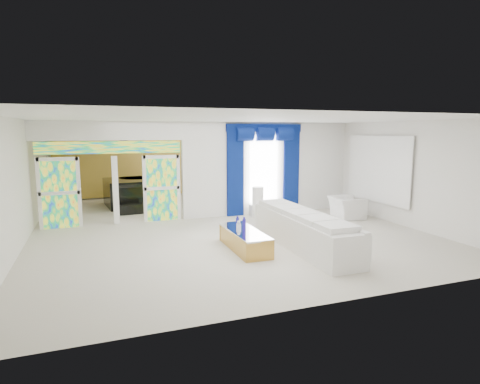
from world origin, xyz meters
name	(u,v)px	position (x,y,z in m)	size (l,w,h in m)	color
floor	(217,224)	(0.00, 0.00, 0.00)	(12.00, 12.00, 0.00)	#B7AF9E
dividing_wall	(269,168)	(2.15, 1.00, 1.50)	(5.70, 0.18, 3.00)	white
dividing_header	(110,131)	(-2.85, 1.00, 2.73)	(4.30, 0.18, 0.55)	white
stained_panel_left	(60,193)	(-4.28, 1.00, 1.00)	(0.95, 0.04, 2.00)	#994C3F
stained_panel_right	(162,188)	(-1.42, 1.00, 1.00)	(0.95, 0.04, 2.00)	#994C3F
stained_transom	(111,147)	(-2.85, 1.00, 2.25)	(4.00, 0.05, 0.35)	#994C3F
window_pane	(264,170)	(1.90, 0.90, 1.45)	(1.00, 0.02, 2.30)	white
blue_drape_left	(235,173)	(0.90, 0.87, 1.40)	(0.55, 0.10, 2.80)	#030943
blue_drape_right	(291,171)	(2.90, 0.87, 1.40)	(0.55, 0.10, 2.80)	#030943
blue_pelmet	(264,128)	(1.90, 0.87, 2.82)	(2.60, 0.12, 0.25)	#030943
wall_mirror	(378,169)	(4.94, -1.00, 1.55)	(0.04, 2.70, 1.90)	white
gold_curtains	(176,160)	(0.00, 5.90, 1.50)	(9.70, 0.12, 2.90)	gold
white_sofa	(303,232)	(1.19, -3.05, 0.37)	(0.84, 3.91, 0.74)	white
coffee_table	(245,240)	(-0.16, -2.75, 0.21)	(0.64, 1.93, 0.43)	#B78A39
console_table	(266,210)	(1.88, 0.61, 0.18)	(1.08, 0.34, 0.36)	white
table_lamp	(258,196)	(1.58, 0.61, 0.65)	(0.36, 0.36, 0.58)	white
armchair	(347,208)	(4.08, -0.67, 0.33)	(1.03, 0.90, 0.67)	white
grand_piano	(127,193)	(-2.22, 3.95, 0.48)	(1.46, 1.92, 0.97)	black
piano_bench	(132,209)	(-2.22, 2.35, 0.15)	(0.93, 0.36, 0.31)	black
tv_console	(57,202)	(-4.54, 3.06, 0.42)	(0.58, 0.53, 0.85)	tan
chandelier	(124,133)	(-2.30, 3.40, 2.65)	(0.60, 0.60, 0.60)	gold
decanters	(241,225)	(-0.16, -2.49, 0.53)	(0.18, 0.66, 0.28)	#201699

